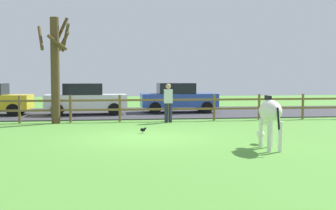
{
  "coord_description": "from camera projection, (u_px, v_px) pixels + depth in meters",
  "views": [
    {
      "loc": [
        -1.1,
        -13.32,
        1.89
      ],
      "look_at": [
        0.96,
        1.32,
        0.94
      ],
      "focal_mm": 45.5,
      "sensor_mm": 36.0,
      "label": 1
    }
  ],
  "objects": [
    {
      "name": "parked_car_blue",
      "position": [
        178.0,
        97.0,
        22.64
      ],
      "size": [
        4.01,
        1.89,
        1.56
      ],
      "color": "#2D4CAD",
      "rests_on": "parking_asphalt"
    },
    {
      "name": "visitor_right_of_tree",
      "position": [
        168.0,
        101.0,
        17.91
      ],
      "size": [
        0.38,
        0.25,
        1.64
      ],
      "color": "#232847",
      "rests_on": "ground_plane"
    },
    {
      "name": "bare_tree",
      "position": [
        55.0,
        66.0,
        17.5
      ],
      "size": [
        1.4,
        1.38,
        4.4
      ],
      "color": "#513A23",
      "rests_on": "ground_plane"
    },
    {
      "name": "zebra",
      "position": [
        270.0,
        114.0,
        11.25
      ],
      "size": [
        0.59,
        1.94,
        1.41
      ],
      "color": "white",
      "rests_on": "ground_plane"
    },
    {
      "name": "parked_car_white",
      "position": [
        85.0,
        99.0,
        21.3
      ],
      "size": [
        4.05,
        1.98,
        1.56
      ],
      "color": "white",
      "rests_on": "parking_asphalt"
    },
    {
      "name": "parking_asphalt",
      "position": [
        129.0,
        113.0,
        22.62
      ],
      "size": [
        28.0,
        7.4,
        0.05
      ],
      "primitive_type": "cube",
      "color": "#38383D",
      "rests_on": "ground_plane"
    },
    {
      "name": "paddock_fence",
      "position": [
        120.0,
        106.0,
        18.25
      ],
      "size": [
        20.88,
        0.11,
        1.16
      ],
      "color": "brown",
      "rests_on": "ground_plane"
    },
    {
      "name": "crow_on_grass",
      "position": [
        143.0,
        130.0,
        14.47
      ],
      "size": [
        0.21,
        0.1,
        0.2
      ],
      "color": "black",
      "rests_on": "ground_plane"
    },
    {
      "name": "ground_plane",
      "position": [
        144.0,
        138.0,
        13.43
      ],
      "size": [
        60.0,
        60.0,
        0.0
      ],
      "primitive_type": "plane",
      "color": "#549338"
    }
  ]
}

